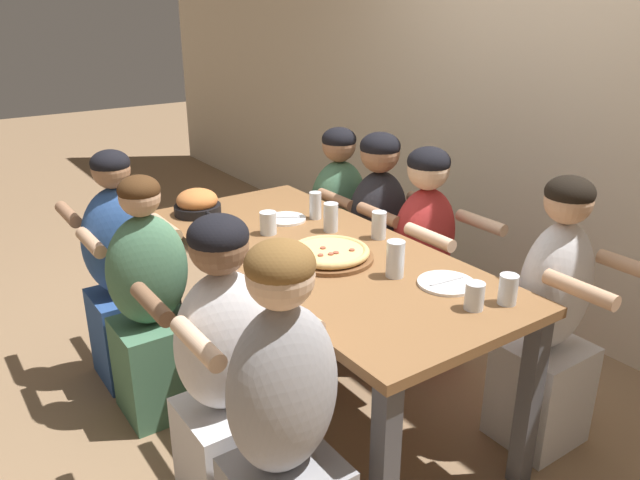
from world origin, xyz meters
name	(u,v)px	position (x,y,z in m)	size (l,w,h in m)	color
ground_plane	(320,402)	(0.00, 0.00, 0.00)	(18.00, 18.00, 0.00)	#896B4C
restaurant_back_panel	(564,43)	(0.00, 1.56, 1.60)	(10.00, 0.06, 3.20)	beige
dining_table	(320,270)	(0.00, 0.00, 0.70)	(1.89, 0.85, 0.79)	brown
pizza_board_main	(329,254)	(0.10, -0.02, 0.82)	(0.37, 0.37, 0.05)	brown
skillet_bowl	(197,203)	(-0.76, -0.23, 0.85)	(0.34, 0.24, 0.13)	black
empty_plate_a	(286,219)	(-0.43, 0.09, 0.80)	(0.20, 0.20, 0.02)	white
empty_plate_b	(446,283)	(0.56, 0.20, 0.80)	(0.22, 0.22, 0.02)	white
drinking_glass_a	(379,227)	(0.03, 0.31, 0.85)	(0.07, 0.07, 0.13)	silver
drinking_glass_b	(508,291)	(0.80, 0.27, 0.84)	(0.07, 0.07, 0.11)	silver
drinking_glass_c	(289,271)	(0.22, -0.29, 0.85)	(0.06, 0.06, 0.13)	silver
drinking_glass_d	(331,218)	(-0.17, 0.18, 0.85)	(0.07, 0.07, 0.14)	silver
drinking_glass_e	(474,297)	(0.76, 0.14, 0.84)	(0.07, 0.07, 0.10)	silver
drinking_glass_f	(315,207)	(-0.36, 0.22, 0.85)	(0.06, 0.06, 0.14)	silver
drinking_glass_g	(268,224)	(-0.31, -0.08, 0.84)	(0.08, 0.08, 0.11)	silver
drinking_glass_h	(395,261)	(0.39, 0.09, 0.86)	(0.07, 0.07, 0.15)	silver
diner_far_midleft	(377,245)	(-0.37, 0.64, 0.55)	(0.51, 0.40, 1.18)	#232328
diner_far_right	(550,328)	(0.75, 0.64, 0.55)	(0.51, 0.40, 1.20)	silver
diner_near_midleft	(152,311)	(-0.40, -0.64, 0.52)	(0.51, 0.40, 1.14)	#477556
diner_far_center	(423,268)	(-0.01, 0.64, 0.54)	(0.51, 0.40, 1.17)	#B22D2D
diner_near_right	(284,440)	(0.73, -0.64, 0.56)	(0.51, 0.40, 1.22)	#99999E
diner_near_midright	(227,385)	(0.35, -0.64, 0.55)	(0.51, 0.40, 1.18)	silver
diner_near_left	(124,279)	(-0.76, -0.64, 0.53)	(0.51, 0.40, 1.18)	#2D5193
diner_far_left	(338,230)	(-0.73, 0.64, 0.52)	(0.51, 0.40, 1.14)	#477556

